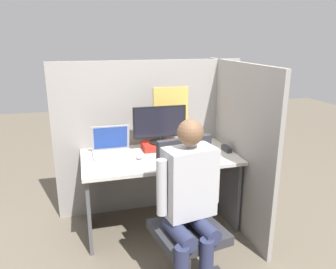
{
  "coord_description": "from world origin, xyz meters",
  "views": [
    {
      "loc": [
        -0.66,
        -2.36,
        1.75
      ],
      "look_at": [
        0.03,
        0.19,
        0.97
      ],
      "focal_mm": 35.0,
      "sensor_mm": 36.0,
      "label": 1
    }
  ],
  "objects_px": {
    "monitor": "(160,124)",
    "person": "(190,198)",
    "paper_box": "(160,146)",
    "carrot_toy": "(202,161)",
    "stapler": "(226,149)",
    "office_chair": "(186,211)",
    "coffee_mug": "(196,142)",
    "laptop": "(112,149)"
  },
  "relations": [
    {
      "from": "monitor",
      "to": "person",
      "type": "distance_m",
      "value": 1.08
    },
    {
      "from": "paper_box",
      "to": "monitor",
      "type": "xyz_separation_m",
      "value": [
        0.0,
        0.0,
        0.21
      ]
    },
    {
      "from": "carrot_toy",
      "to": "stapler",
      "type": "bearing_deg",
      "value": 33.51
    },
    {
      "from": "paper_box",
      "to": "office_chair",
      "type": "bearing_deg",
      "value": -91.29
    },
    {
      "from": "coffee_mug",
      "to": "office_chair",
      "type": "bearing_deg",
      "value": -113.87
    },
    {
      "from": "carrot_toy",
      "to": "office_chair",
      "type": "height_order",
      "value": "office_chair"
    },
    {
      "from": "carrot_toy",
      "to": "coffee_mug",
      "type": "relative_size",
      "value": 1.67
    },
    {
      "from": "paper_box",
      "to": "carrot_toy",
      "type": "height_order",
      "value": "paper_box"
    },
    {
      "from": "carrot_toy",
      "to": "person",
      "type": "xyz_separation_m",
      "value": [
        -0.31,
        -0.59,
        -0.02
      ]
    },
    {
      "from": "laptop",
      "to": "person",
      "type": "bearing_deg",
      "value": -67.57
    },
    {
      "from": "carrot_toy",
      "to": "coffee_mug",
      "type": "height_order",
      "value": "coffee_mug"
    },
    {
      "from": "monitor",
      "to": "office_chair",
      "type": "distance_m",
      "value": 0.99
    },
    {
      "from": "stapler",
      "to": "coffee_mug",
      "type": "bearing_deg",
      "value": 134.5
    },
    {
      "from": "paper_box",
      "to": "coffee_mug",
      "type": "relative_size",
      "value": 3.93
    },
    {
      "from": "carrot_toy",
      "to": "paper_box",
      "type": "bearing_deg",
      "value": 119.52
    },
    {
      "from": "stapler",
      "to": "coffee_mug",
      "type": "xyz_separation_m",
      "value": [
        -0.22,
        0.23,
        0.02
      ]
    },
    {
      "from": "paper_box",
      "to": "carrot_toy",
      "type": "relative_size",
      "value": 2.36
    },
    {
      "from": "laptop",
      "to": "office_chair",
      "type": "bearing_deg",
      "value": -62.25
    },
    {
      "from": "office_chair",
      "to": "monitor",
      "type": "bearing_deg",
      "value": 88.71
    },
    {
      "from": "stapler",
      "to": "paper_box",
      "type": "bearing_deg",
      "value": 158.36
    },
    {
      "from": "laptop",
      "to": "coffee_mug",
      "type": "height_order",
      "value": "laptop"
    },
    {
      "from": "person",
      "to": "laptop",
      "type": "bearing_deg",
      "value": 112.43
    },
    {
      "from": "paper_box",
      "to": "person",
      "type": "height_order",
      "value": "person"
    },
    {
      "from": "stapler",
      "to": "laptop",
      "type": "bearing_deg",
      "value": 169.53
    },
    {
      "from": "laptop",
      "to": "office_chair",
      "type": "height_order",
      "value": "office_chair"
    },
    {
      "from": "person",
      "to": "coffee_mug",
      "type": "bearing_deg",
      "value": 68.12
    },
    {
      "from": "stapler",
      "to": "carrot_toy",
      "type": "xyz_separation_m",
      "value": [
        -0.33,
        -0.22,
        -0.0
      ]
    },
    {
      "from": "carrot_toy",
      "to": "monitor",
      "type": "bearing_deg",
      "value": 119.37
    },
    {
      "from": "person",
      "to": "coffee_mug",
      "type": "height_order",
      "value": "person"
    },
    {
      "from": "monitor",
      "to": "carrot_toy",
      "type": "xyz_separation_m",
      "value": [
        0.26,
        -0.46,
        -0.22
      ]
    },
    {
      "from": "laptop",
      "to": "person",
      "type": "relative_size",
      "value": 0.28
    },
    {
      "from": "paper_box",
      "to": "office_chair",
      "type": "height_order",
      "value": "office_chair"
    },
    {
      "from": "office_chair",
      "to": "coffee_mug",
      "type": "distance_m",
      "value": 0.99
    },
    {
      "from": "paper_box",
      "to": "office_chair",
      "type": "relative_size",
      "value": 0.32
    },
    {
      "from": "paper_box",
      "to": "carrot_toy",
      "type": "distance_m",
      "value": 0.52
    },
    {
      "from": "laptop",
      "to": "coffee_mug",
      "type": "xyz_separation_m",
      "value": [
        0.83,
        0.03,
        -0.01
      ]
    },
    {
      "from": "monitor",
      "to": "laptop",
      "type": "relative_size",
      "value": 1.46
    },
    {
      "from": "coffee_mug",
      "to": "laptop",
      "type": "bearing_deg",
      "value": -177.81
    },
    {
      "from": "monitor",
      "to": "carrot_toy",
      "type": "relative_size",
      "value": 3.55
    },
    {
      "from": "stapler",
      "to": "carrot_toy",
      "type": "height_order",
      "value": "stapler"
    },
    {
      "from": "paper_box",
      "to": "stapler",
      "type": "distance_m",
      "value": 0.64
    },
    {
      "from": "paper_box",
      "to": "monitor",
      "type": "height_order",
      "value": "monitor"
    }
  ]
}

